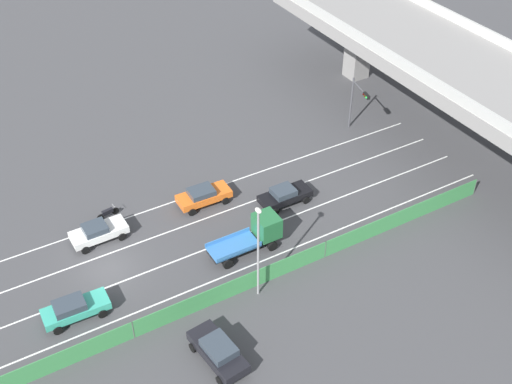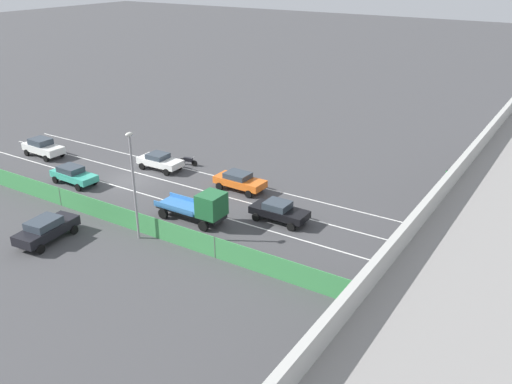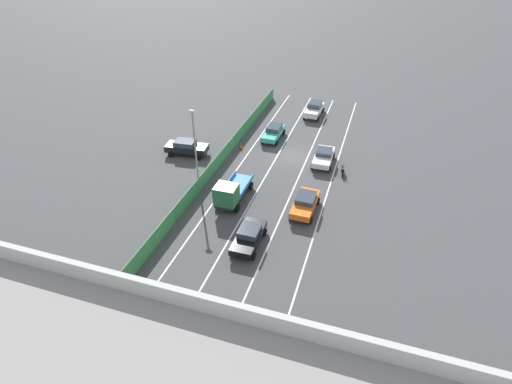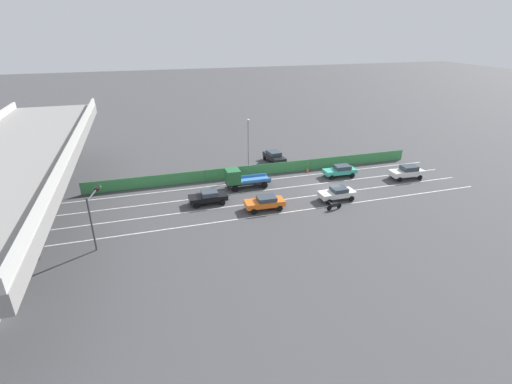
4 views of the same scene
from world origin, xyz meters
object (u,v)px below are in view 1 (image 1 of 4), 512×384
(car_taxi_orange, at_px, (203,195))
(flatbed_truck_blue, at_px, (257,233))
(car_taxi_teal, at_px, (74,308))
(street_lamp, at_px, (258,245))
(traffic_light, at_px, (357,99))
(parked_sedan_dark, at_px, (218,351))
(car_hatchback_white, at_px, (98,232))
(motorcycle, at_px, (108,213))
(car_sedan_black, at_px, (285,195))
(traffic_cone, at_px, (141,321))

(car_taxi_orange, height_order, flatbed_truck_blue, flatbed_truck_blue)
(car_taxi_teal, bearing_deg, street_lamp, 69.87)
(car_taxi_orange, bearing_deg, car_taxi_teal, -62.99)
(flatbed_truck_blue, xyz_separation_m, traffic_light, (-9.09, 16.06, 2.45))
(flatbed_truck_blue, height_order, traffic_light, traffic_light)
(car_taxi_orange, height_order, parked_sedan_dark, parked_sedan_dark)
(car_hatchback_white, relative_size, flatbed_truck_blue, 0.77)
(parked_sedan_dark, bearing_deg, motorcycle, -175.99)
(car_taxi_orange, distance_m, parked_sedan_dark, 16.00)
(car_taxi_teal, bearing_deg, motorcycle, 148.16)
(car_taxi_orange, relative_size, flatbed_truck_blue, 0.80)
(car_hatchback_white, xyz_separation_m, flatbed_truck_blue, (6.74, 10.20, 0.47))
(car_sedan_black, bearing_deg, parked_sedan_dark, -46.70)
(car_hatchback_white, xyz_separation_m, street_lamp, (11.03, 7.83, 3.83))
(traffic_light, bearing_deg, car_sedan_black, -63.42)
(traffic_light, bearing_deg, traffic_cone, -66.04)
(traffic_light, bearing_deg, car_hatchback_white, -84.89)
(car_sedan_black, height_order, car_taxi_orange, same)
(motorcycle, bearing_deg, car_taxi_teal, -31.84)
(car_sedan_black, height_order, parked_sedan_dark, parked_sedan_dark)
(car_taxi_teal, distance_m, street_lamp, 13.18)
(car_taxi_orange, relative_size, traffic_light, 0.85)
(flatbed_truck_blue, distance_m, motorcycle, 12.52)
(street_lamp, bearing_deg, traffic_cone, -100.46)
(car_taxi_orange, bearing_deg, traffic_light, 97.93)
(car_hatchback_white, distance_m, traffic_cone, 9.54)
(car_sedan_black, xyz_separation_m, parked_sedan_dark, (11.40, -12.10, 0.09))
(car_hatchback_white, height_order, traffic_light, traffic_light)
(flatbed_truck_blue, relative_size, traffic_light, 1.06)
(traffic_cone, bearing_deg, flatbed_truck_blue, 104.61)
(car_sedan_black, xyz_separation_m, flatbed_truck_blue, (3.37, -4.63, 0.46))
(car_taxi_teal, height_order, traffic_light, traffic_light)
(car_sedan_black, relative_size, parked_sedan_dark, 0.92)
(car_hatchback_white, relative_size, motorcycle, 2.24)
(car_taxi_orange, bearing_deg, traffic_cone, -44.90)
(car_sedan_black, height_order, motorcycle, car_sedan_black)
(car_taxi_orange, bearing_deg, car_sedan_black, 60.34)
(traffic_light, relative_size, traffic_cone, 7.89)
(parked_sedan_dark, distance_m, street_lamp, 7.34)
(car_sedan_black, bearing_deg, street_lamp, -42.41)
(car_sedan_black, distance_m, car_hatchback_white, 15.21)
(car_hatchback_white, bearing_deg, parked_sedan_dark, 10.48)
(car_sedan_black, height_order, car_taxi_teal, car_taxi_teal)
(car_sedan_black, xyz_separation_m, traffic_light, (-5.72, 11.44, 2.92))
(car_taxi_orange, bearing_deg, motorcycle, -107.22)
(car_sedan_black, relative_size, car_taxi_orange, 0.98)
(street_lamp, bearing_deg, car_taxi_teal, -110.13)
(motorcycle, relative_size, parked_sedan_dark, 0.41)
(parked_sedan_dark, height_order, street_lamp, street_lamp)
(car_hatchback_white, distance_m, street_lamp, 14.06)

